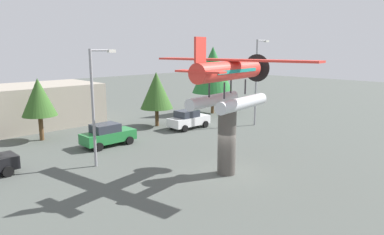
{
  "coord_description": "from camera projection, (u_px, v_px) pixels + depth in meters",
  "views": [
    {
      "loc": [
        -15.93,
        -13.44,
        7.54
      ],
      "look_at": [
        0.0,
        3.0,
        3.06
      ],
      "focal_mm": 33.43,
      "sensor_mm": 36.0,
      "label": 1
    }
  ],
  "objects": [
    {
      "name": "ground_plane",
      "position": [
        226.0,
        173.0,
        21.8
      ],
      "size": [
        140.0,
        140.0,
        0.0
      ],
      "primitive_type": "plane",
      "color": "#4C514C"
    },
    {
      "name": "display_pedestal",
      "position": [
        227.0,
        141.0,
        21.41
      ],
      "size": [
        1.1,
        1.1,
        4.08
      ],
      "primitive_type": "cylinder",
      "color": "#4C4742",
      "rests_on": "ground"
    },
    {
      "name": "floatplane_monument",
      "position": [
        229.0,
        79.0,
        20.8
      ],
      "size": [
        7.1,
        10.44,
        4.0
      ],
      "rotation": [
        0.0,
        0.0,
        0.16
      ],
      "color": "silver",
      "rests_on": "display_pedestal"
    },
    {
      "name": "car_mid_green",
      "position": [
        108.0,
        135.0,
        27.86
      ],
      "size": [
        4.2,
        2.02,
        1.76
      ],
      "color": "#237A38",
      "rests_on": "ground"
    },
    {
      "name": "car_far_white",
      "position": [
        188.0,
        119.0,
        33.85
      ],
      "size": [
        4.2,
        2.02,
        1.76
      ],
      "color": "white",
      "rests_on": "ground"
    },
    {
      "name": "streetlight_primary",
      "position": [
        96.0,
        99.0,
        22.45
      ],
      "size": [
        1.84,
        0.28,
        7.48
      ],
      "color": "gray",
      "rests_on": "ground"
    },
    {
      "name": "streetlight_secondary",
      "position": [
        257.0,
        76.0,
        34.67
      ],
      "size": [
        1.84,
        0.28,
        8.32
      ],
      "color": "gray",
      "rests_on": "ground"
    },
    {
      "name": "storefront_building",
      "position": [
        29.0,
        106.0,
        34.51
      ],
      "size": [
        12.65,
        7.23,
        4.02
      ],
      "primitive_type": "cube",
      "color": "#9E9384",
      "rests_on": "ground"
    },
    {
      "name": "tree_east",
      "position": [
        39.0,
        97.0,
        28.99
      ],
      "size": [
        2.78,
        2.78,
        5.15
      ],
      "color": "brown",
      "rests_on": "ground"
    },
    {
      "name": "tree_center_back",
      "position": [
        156.0,
        91.0,
        34.39
      ],
      "size": [
        3.17,
        3.17,
        5.26
      ],
      "color": "brown",
      "rests_on": "ground"
    },
    {
      "name": "tree_far_east",
      "position": [
        213.0,
        70.0,
        40.85
      ],
      "size": [
        4.73,
        4.73,
        7.69
      ],
      "color": "brown",
      "rests_on": "ground"
    }
  ]
}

